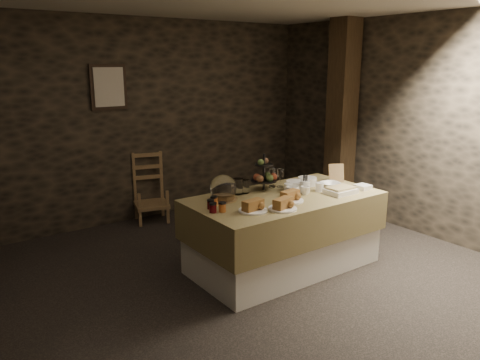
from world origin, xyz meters
TOP-DOWN VIEW (x-y plane):
  - ground_plane at (0.00, 0.00)m, footprint 5.50×5.00m
  - room_shell at (0.00, 0.00)m, footprint 5.52×5.02m
  - buffet_table at (0.73, 0.19)m, footprint 1.92×1.02m
  - chair at (0.25, 2.34)m, footprint 0.51×0.49m
  - timber_column at (2.55, 1.14)m, footprint 0.30×0.30m
  - framed_picture at (-0.15, 2.47)m, footprint 0.45×0.04m
  - plate_stack_a at (0.96, 0.28)m, footprint 0.19×0.19m
  - plate_stack_b at (1.21, 0.37)m, footprint 0.20×0.20m
  - cutlery_holder at (0.99, 0.16)m, footprint 0.10×0.10m
  - cup_a at (0.78, 0.12)m, footprint 0.15×0.15m
  - cup_b at (0.93, 0.10)m, footprint 0.12×0.12m
  - mug_c at (0.84, 0.25)m, footprint 0.09×0.09m
  - mug_d at (1.14, 0.11)m, footprint 0.08×0.08m
  - bowl at (1.35, 0.16)m, footprint 0.25×0.25m
  - cake_dome at (0.16, 0.42)m, footprint 0.26×0.26m
  - fruit_stand at (0.71, 0.47)m, footprint 0.27×0.27m
  - bread_platter_left at (0.18, -0.03)m, footprint 0.26×0.26m
  - bread_platter_center at (0.43, -0.14)m, footprint 0.26×0.26m
  - bread_platter_right at (0.66, 0.02)m, footprint 0.26×0.26m
  - jam_jars at (-0.07, 0.21)m, footprint 0.18×0.26m
  - tart_dish at (1.25, -0.08)m, footprint 0.30×0.22m
  - square_dish at (1.57, -0.09)m, footprint 0.14×0.14m
  - menu_frame at (1.57, 0.29)m, footprint 0.18×0.14m
  - storage_jar_a at (0.40, 0.51)m, footprint 0.10×0.10m
  - storage_jar_b at (0.47, 0.50)m, footprint 0.09×0.09m

SIDE VIEW (x-z plane):
  - ground_plane at x=0.00m, z-range -0.01..0.01m
  - chair at x=0.25m, z-range 0.05..0.75m
  - buffet_table at x=0.73m, z-range 0.06..0.82m
  - square_dish at x=1.57m, z-range 0.76..0.80m
  - bowl at x=1.35m, z-range 0.76..0.81m
  - tart_dish at x=1.25m, z-range 0.76..0.83m
  - jam_jars at x=-0.07m, z-range 0.76..0.83m
  - bread_platter_left at x=0.18m, z-range 0.75..0.85m
  - bread_platter_center at x=0.43m, z-range 0.75..0.85m
  - bread_platter_right at x=0.66m, z-range 0.75..0.85m
  - plate_stack_b at x=1.21m, z-range 0.76..0.84m
  - cup_b at x=0.93m, z-range 0.76..0.84m
  - mug_d at x=1.14m, z-range 0.76..0.85m
  - mug_c at x=0.84m, z-range 0.76..0.85m
  - plate_stack_a at x=0.96m, z-range 0.76..0.86m
  - cup_a at x=0.78m, z-range 0.76..0.86m
  - cutlery_holder at x=0.99m, z-range 0.76..0.88m
  - storage_jar_b at x=0.47m, z-range 0.76..0.90m
  - storage_jar_a at x=0.40m, z-range 0.76..0.92m
  - menu_frame at x=1.57m, z-range 0.74..0.96m
  - cake_dome at x=0.16m, z-range 0.73..0.99m
  - fruit_stand at x=0.71m, z-range 0.71..1.09m
  - timber_column at x=2.55m, z-range 0.00..2.60m
  - room_shell at x=0.00m, z-range 0.26..2.86m
  - framed_picture at x=-0.15m, z-range 1.47..2.02m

